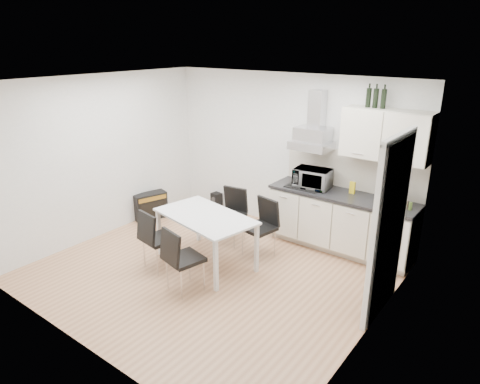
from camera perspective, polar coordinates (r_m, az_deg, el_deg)
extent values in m
plane|color=tan|center=(6.15, -3.92, -10.47)|extent=(4.50, 4.50, 0.00)
cube|color=white|center=(7.17, 6.35, 5.16)|extent=(4.50, 0.10, 2.60)
cube|color=white|center=(4.42, -21.57, -5.60)|extent=(4.50, 0.10, 2.60)
cube|color=white|center=(7.24, -17.85, 4.46)|extent=(0.10, 4.00, 2.60)
cube|color=white|center=(4.55, 17.78, -4.40)|extent=(0.10, 4.00, 2.60)
plane|color=white|center=(5.34, -4.58, 14.43)|extent=(4.50, 4.50, 0.00)
cube|color=white|center=(5.14, 19.18, -4.78)|extent=(0.08, 1.04, 2.10)
cube|color=beige|center=(6.90, 13.10, -6.95)|extent=(2.16, 0.52, 0.10)
cube|color=beige|center=(6.69, 13.24, -3.78)|extent=(2.20, 0.60, 0.76)
cube|color=#242326|center=(6.53, 13.49, -0.42)|extent=(2.22, 0.64, 0.04)
cube|color=beige|center=(6.69, 14.74, 2.77)|extent=(2.20, 0.02, 0.58)
cube|color=beige|center=(6.23, 18.91, 7.21)|extent=(1.20, 0.35, 0.70)
cube|color=silver|center=(6.64, 9.58, 6.95)|extent=(0.60, 0.46, 0.30)
cube|color=silver|center=(6.66, 10.25, 10.89)|extent=(0.22, 0.20, 0.55)
imported|color=silver|center=(6.65, 9.64, 2.09)|extent=(0.57, 0.36, 0.37)
cube|color=yellow|center=(6.55, 14.75, 0.57)|extent=(0.08, 0.04, 0.18)
cylinder|color=brown|center=(6.19, 21.24, -1.63)|extent=(0.04, 0.04, 0.11)
cylinder|color=#4C6626|center=(6.17, 21.77, -1.75)|extent=(0.04, 0.04, 0.11)
cylinder|color=black|center=(6.25, 16.79, 12.23)|extent=(0.07, 0.07, 0.32)
cylinder|color=black|center=(6.21, 17.67, 12.10)|extent=(0.07, 0.07, 0.32)
cylinder|color=black|center=(6.18, 18.64, 11.96)|extent=(0.07, 0.07, 0.32)
cube|color=white|center=(6.04, -4.65, -3.24)|extent=(1.57, 1.08, 0.03)
cube|color=white|center=(6.52, -10.72, -5.36)|extent=(0.06, 0.06, 0.72)
cube|color=white|center=(5.53, -3.24, -9.83)|extent=(0.06, 0.06, 0.72)
cube|color=white|center=(6.89, -5.60, -3.71)|extent=(0.06, 0.06, 0.72)
cube|color=white|center=(5.96, 2.22, -7.53)|extent=(0.06, 0.06, 0.72)
cube|color=black|center=(7.91, -11.86, -1.81)|extent=(0.41, 0.63, 0.48)
cube|color=gold|center=(7.76, -11.33, -0.83)|extent=(0.17, 0.50, 0.08)
cube|color=black|center=(8.26, -3.15, -1.14)|extent=(0.20, 0.19, 0.30)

